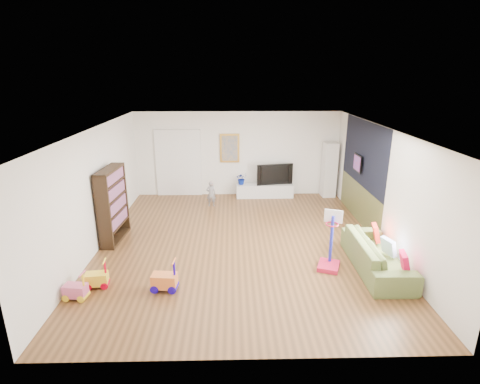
{
  "coord_description": "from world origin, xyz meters",
  "views": [
    {
      "loc": [
        -0.2,
        -8.05,
        3.88
      ],
      "look_at": [
        0.0,
        0.4,
        1.15
      ],
      "focal_mm": 28.0,
      "sensor_mm": 36.0,
      "label": 1
    }
  ],
  "objects_px": {
    "media_console": "(265,190)",
    "sofa": "(377,254)",
    "bookshelf": "(113,205)",
    "basketball_hoop": "(331,241)"
  },
  "relations": [
    {
      "from": "bookshelf",
      "to": "basketball_hoop",
      "type": "relative_size",
      "value": 1.44
    },
    {
      "from": "sofa",
      "to": "bookshelf",
      "type": "bearing_deg",
      "value": 75.39
    },
    {
      "from": "media_console",
      "to": "sofa",
      "type": "height_order",
      "value": "sofa"
    },
    {
      "from": "sofa",
      "to": "media_console",
      "type": "bearing_deg",
      "value": 22.45
    },
    {
      "from": "bookshelf",
      "to": "sofa",
      "type": "distance_m",
      "value": 6.0
    },
    {
      "from": "basketball_hoop",
      "to": "sofa",
      "type": "bearing_deg",
      "value": 18.1
    },
    {
      "from": "bookshelf",
      "to": "basketball_hoop",
      "type": "xyz_separation_m",
      "value": [
        4.8,
        -1.52,
        -0.27
      ]
    },
    {
      "from": "bookshelf",
      "to": "sofa",
      "type": "height_order",
      "value": "bookshelf"
    },
    {
      "from": "media_console",
      "to": "sofa",
      "type": "relative_size",
      "value": 0.82
    },
    {
      "from": "basketball_hoop",
      "to": "bookshelf",
      "type": "bearing_deg",
      "value": -176.42
    }
  ]
}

